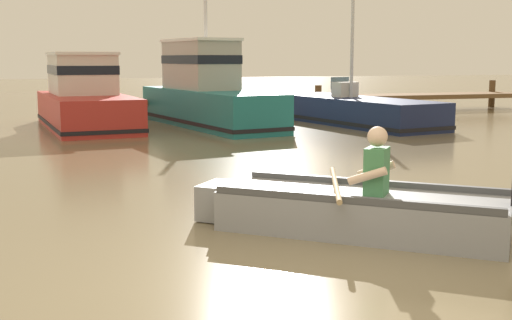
{
  "coord_description": "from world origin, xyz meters",
  "views": [
    {
      "loc": [
        -2.1,
        -5.06,
        1.92
      ],
      "look_at": [
        0.59,
        3.43,
        0.55
      ],
      "focal_mm": 46.67,
      "sensor_mm": 36.0,
      "label": 1
    }
  ],
  "objects_px": {
    "moored_boat_red": "(85,100)",
    "moored_boat_navy": "(354,111)",
    "rowboat_with_person": "(356,210)",
    "moored_boat_teal": "(206,94)"
  },
  "relations": [
    {
      "from": "rowboat_with_person",
      "to": "moored_boat_red",
      "type": "distance_m",
      "value": 12.71
    },
    {
      "from": "moored_boat_navy",
      "to": "rowboat_with_person",
      "type": "bearing_deg",
      "value": -115.81
    },
    {
      "from": "moored_boat_red",
      "to": "moored_boat_teal",
      "type": "distance_m",
      "value": 3.37
    },
    {
      "from": "rowboat_with_person",
      "to": "moored_boat_teal",
      "type": "height_order",
      "value": "moored_boat_teal"
    },
    {
      "from": "rowboat_with_person",
      "to": "moored_boat_red",
      "type": "height_order",
      "value": "moored_boat_red"
    },
    {
      "from": "rowboat_with_person",
      "to": "moored_boat_navy",
      "type": "relative_size",
      "value": 0.49
    },
    {
      "from": "rowboat_with_person",
      "to": "moored_boat_teal",
      "type": "bearing_deg",
      "value": 84.46
    },
    {
      "from": "rowboat_with_person",
      "to": "moored_boat_teal",
      "type": "relative_size",
      "value": 0.48
    },
    {
      "from": "moored_boat_navy",
      "to": "moored_boat_teal",
      "type": "bearing_deg",
      "value": 167.81
    },
    {
      "from": "moored_boat_red",
      "to": "moored_boat_navy",
      "type": "height_order",
      "value": "moored_boat_navy"
    }
  ]
}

